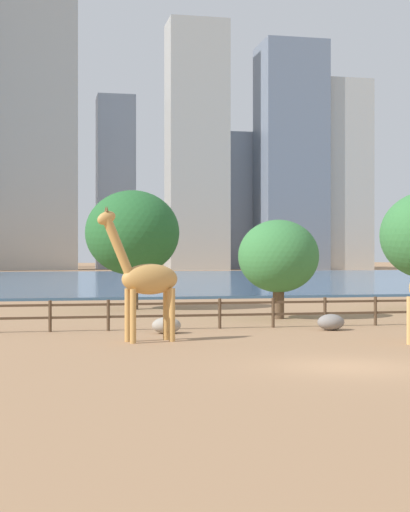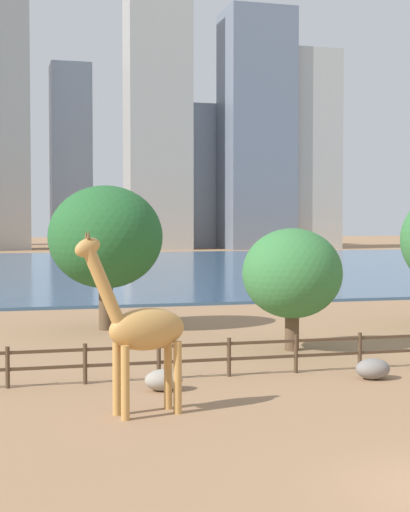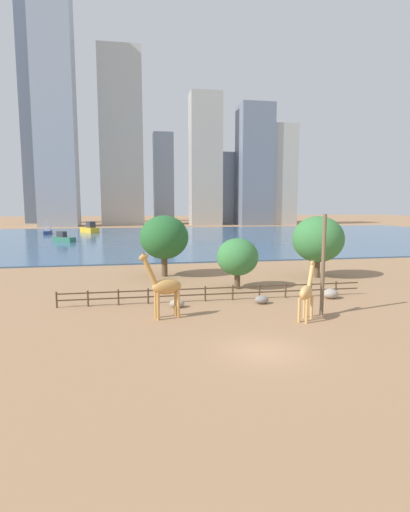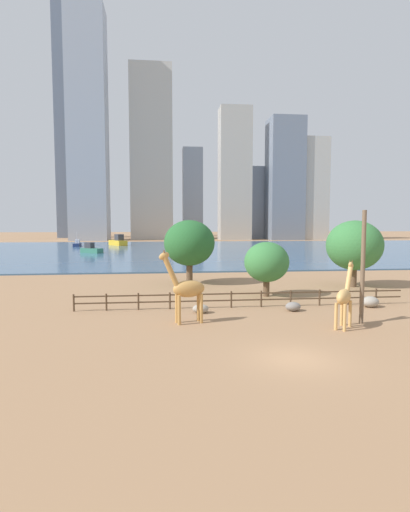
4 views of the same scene
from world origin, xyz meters
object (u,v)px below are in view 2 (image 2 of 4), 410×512
giraffe_tall (141,329)px  tree_right_tall (106,237)px  boulder_small (373,369)px  tree_left_large (292,274)px  boulder_near_fence (164,380)px

giraffe_tall → tree_right_tall: 17.19m
boulder_small → giraffe_tall: bearing=-161.5°
giraffe_tall → boulder_small: 8.89m
tree_left_large → boulder_near_fence: bearing=-137.2°
boulder_near_fence → tree_right_tall: size_ratio=0.17×
giraffe_tall → boulder_small: size_ratio=4.28×
giraffe_tall → boulder_near_fence: bearing=-126.1°
boulder_small → tree_left_large: (-0.41, 6.17, 2.76)m
giraffe_tall → tree_left_large: size_ratio=1.00×
tree_left_large → tree_right_tall: tree_right_tall is taller
giraffe_tall → boulder_near_fence: 3.65m
boulder_small → tree_right_tall: 16.31m
boulder_near_fence → boulder_small: size_ratio=1.02×
giraffe_tall → tree_right_tall: tree_right_tall is taller
giraffe_tall → boulder_small: giraffe_tall is taller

